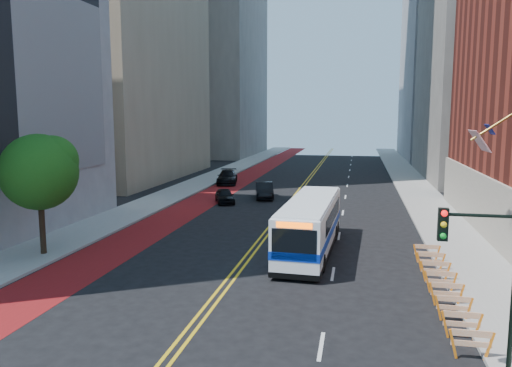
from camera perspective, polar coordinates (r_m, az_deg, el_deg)
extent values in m
plane|color=black|center=(20.74, -5.91, -14.48)|extent=(160.00, 160.00, 0.00)
cube|color=gray|center=(52.05, -8.64, -0.84)|extent=(4.00, 140.00, 0.15)
cube|color=gray|center=(49.28, 18.58, -1.65)|extent=(4.00, 140.00, 0.15)
cube|color=maroon|center=(50.86, -4.50, -1.06)|extent=(3.60, 140.00, 0.01)
cube|color=gold|center=(49.28, 4.38, -1.35)|extent=(0.14, 140.00, 0.01)
cube|color=gold|center=(49.24, 4.80, -1.36)|extent=(0.14, 140.00, 0.01)
cube|color=silver|center=(18.10, 7.45, -17.94)|extent=(0.14, 2.20, 0.01)
cube|color=silver|center=(25.54, 8.78, -10.16)|extent=(0.14, 2.20, 0.01)
cube|color=silver|center=(33.23, 9.47, -5.93)|extent=(0.14, 2.20, 0.01)
cube|color=silver|center=(41.05, 9.89, -3.30)|extent=(0.14, 2.20, 0.01)
cube|color=silver|center=(48.92, 10.18, -1.52)|extent=(0.14, 2.20, 0.01)
cube|color=silver|center=(56.83, 10.39, -0.22)|extent=(0.14, 2.20, 0.01)
cube|color=silver|center=(64.76, 10.54, 0.75)|extent=(0.14, 2.20, 0.01)
cube|color=silver|center=(72.71, 10.67, 1.51)|extent=(0.14, 2.20, 0.01)
cube|color=silver|center=(80.66, 10.76, 2.12)|extent=(0.14, 2.20, 0.01)
cube|color=silver|center=(88.63, 10.84, 2.63)|extent=(0.14, 2.20, 0.01)
cube|color=silver|center=(96.60, 10.91, 3.04)|extent=(0.14, 2.20, 0.01)
cube|color=silver|center=(104.57, 10.97, 3.40)|extent=(0.14, 2.20, 0.01)
cube|color=#9E9384|center=(31.91, 26.28, -3.56)|extent=(0.50, 36.00, 4.00)
cube|color=black|center=(33.06, 25.92, -4.76)|extent=(0.35, 2.80, 2.20)
cube|color=black|center=(39.74, 23.45, -2.60)|extent=(0.35, 2.80, 2.20)
cylinder|color=#A57F33|center=(27.15, 26.35, 6.49)|extent=(2.85, 0.12, 2.05)
cube|color=#B21419|center=(26.95, 24.16, 4.48)|extent=(0.75, 1.90, 1.05)
cube|color=navy|center=(27.49, 25.15, 5.63)|extent=(0.39, 0.85, 0.52)
cube|color=slate|center=(69.52, 26.91, 17.08)|extent=(18.00, 26.00, 40.00)
cube|color=gray|center=(99.92, 23.04, 18.58)|extent=(20.00, 28.00, 55.00)
cube|color=orange|center=(18.15, 21.59, -16.66)|extent=(0.32, 0.06, 0.99)
cube|color=orange|center=(18.37, 25.12, -16.55)|extent=(0.32, 0.06, 0.99)
cube|color=orange|center=(18.09, 23.44, -15.46)|extent=(1.25, 0.05, 0.22)
cube|color=orange|center=(18.23, 23.37, -16.47)|extent=(1.25, 0.05, 0.18)
cube|color=orange|center=(19.55, 20.79, -14.81)|extent=(0.32, 0.06, 0.99)
cube|color=orange|center=(19.76, 24.04, -14.74)|extent=(0.32, 0.06, 0.99)
cube|color=orange|center=(19.50, 22.49, -13.69)|extent=(1.25, 0.05, 0.22)
cube|color=orange|center=(19.63, 22.43, -14.64)|extent=(1.25, 0.05, 0.18)
cube|color=orange|center=(20.97, 20.11, -13.20)|extent=(0.32, 0.06, 0.99)
cube|color=orange|center=(21.17, 23.13, -13.16)|extent=(0.32, 0.06, 0.99)
cube|color=orange|center=(20.93, 21.68, -12.16)|extent=(1.25, 0.05, 0.22)
cube|color=orange|center=(21.05, 21.63, -13.06)|extent=(1.25, 0.05, 0.18)
cube|color=orange|center=(22.41, 19.52, -11.79)|extent=(0.32, 0.06, 0.99)
cube|color=orange|center=(22.59, 22.34, -11.78)|extent=(0.32, 0.06, 0.99)
cube|color=orange|center=(22.37, 20.98, -10.82)|extent=(1.25, 0.05, 0.22)
cube|color=orange|center=(22.48, 20.94, -11.67)|extent=(1.25, 0.05, 0.18)
cube|color=orange|center=(23.86, 19.00, -10.56)|extent=(0.32, 0.06, 0.99)
cube|color=orange|center=(24.04, 21.65, -10.56)|extent=(0.32, 0.06, 0.99)
cube|color=orange|center=(23.82, 20.38, -9.65)|extent=(1.25, 0.05, 0.22)
cube|color=orange|center=(23.93, 20.34, -10.45)|extent=(1.25, 0.05, 0.18)
cube|color=orange|center=(25.33, 18.55, -9.47)|extent=(0.32, 0.06, 0.99)
cube|color=orange|center=(25.49, 21.04, -9.47)|extent=(0.32, 0.06, 0.99)
cube|color=orange|center=(25.29, 19.84, -8.61)|extent=(1.25, 0.05, 0.22)
cube|color=orange|center=(25.39, 19.81, -9.36)|extent=(1.25, 0.05, 0.18)
cube|color=orange|center=(26.80, 18.16, -8.49)|extent=(0.32, 0.06, 0.99)
cube|color=orange|center=(26.96, 20.50, -8.51)|extent=(0.32, 0.06, 0.99)
cube|color=orange|center=(26.77, 19.37, -7.68)|extent=(1.25, 0.05, 0.22)
cube|color=orange|center=(26.86, 19.34, -8.40)|extent=(1.25, 0.05, 0.18)
cube|color=orange|center=(28.29, 17.80, -7.62)|extent=(0.32, 0.06, 0.99)
cube|color=orange|center=(28.43, 20.02, -7.64)|extent=(0.32, 0.06, 0.99)
cube|color=orange|center=(28.25, 18.95, -6.85)|extent=(1.25, 0.05, 0.22)
cube|color=orange|center=(28.34, 18.92, -7.54)|extent=(1.25, 0.05, 0.18)
cylinder|color=black|center=(30.34, -23.24, -4.42)|extent=(0.32, 0.32, 3.20)
sphere|color=#13430E|center=(29.88, -23.55, 1.22)|extent=(4.20, 4.20, 4.20)
sphere|color=#13430E|center=(29.82, -22.23, 2.43)|extent=(2.80, 2.80, 2.80)
sphere|color=#13430E|center=(29.89, -24.71, 1.93)|extent=(2.40, 2.40, 2.40)
cylinder|color=black|center=(15.43, 24.31, -3.36)|extent=(2.00, 0.10, 0.10)
cube|color=black|center=(15.30, 20.59, -4.40)|extent=(0.28, 0.22, 0.95)
sphere|color=red|center=(15.09, 20.73, -3.21)|extent=(0.18, 0.18, 0.18)
sphere|color=yellow|center=(15.16, 20.67, -4.44)|extent=(0.18, 0.18, 0.18)
sphere|color=#0CA526|center=(15.23, 20.61, -5.65)|extent=(0.18, 0.18, 0.18)
cube|color=white|center=(28.85, 6.23, -4.63)|extent=(2.90, 11.27, 2.66)
cube|color=#072AAB|center=(28.93, 6.22, -5.39)|extent=(2.94, 11.31, 0.42)
cube|color=black|center=(29.48, 6.44, -3.48)|extent=(2.80, 7.93, 0.89)
cube|color=black|center=(23.45, 4.37, -6.99)|extent=(2.13, 0.19, 1.49)
cube|color=black|center=(34.19, 7.52, -2.01)|extent=(1.94, 0.18, 0.93)
cube|color=#FF5905|center=(23.22, 4.39, -4.78)|extent=(1.70, 0.15, 0.28)
cube|color=white|center=(28.58, 6.27, -1.93)|extent=(2.76, 10.71, 0.11)
cube|color=black|center=(29.16, 6.19, -7.17)|extent=(2.93, 11.30, 0.28)
cylinder|color=black|center=(25.90, 2.66, -8.75)|extent=(0.32, 0.94, 0.93)
cylinder|color=black|center=(25.58, 7.55, -9.03)|extent=(0.32, 0.94, 0.93)
cylinder|color=black|center=(32.29, 5.02, -5.42)|extent=(0.32, 0.94, 0.93)
cylinder|color=black|center=(32.03, 8.93, -5.60)|extent=(0.32, 0.94, 0.93)
cylinder|color=black|center=(33.58, 5.39, -4.91)|extent=(0.32, 0.94, 0.93)
cylinder|color=black|center=(33.33, 9.14, -5.07)|extent=(0.32, 0.94, 0.93)
imported|color=black|center=(44.91, -3.59, -1.42)|extent=(2.80, 4.04, 1.28)
imported|color=black|center=(47.35, 0.95, -0.79)|extent=(2.57, 4.79, 1.50)
imported|color=black|center=(57.27, -3.30, 0.73)|extent=(3.17, 5.68, 1.56)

